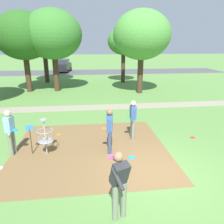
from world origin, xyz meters
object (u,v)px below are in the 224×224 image
Objects in this scene: frisbee_by_tee at (193,137)px; tree_near_left at (142,35)px; disc_golf_basket at (44,136)px; tree_mid_left at (53,35)px; player_waiting_left at (119,182)px; tree_near_right at (124,42)px; player_foreground_watching at (133,118)px; frisbee_far_right at (59,135)px; tree_mid_center at (23,36)px; player_waiting_right at (110,129)px; tree_far_left at (44,39)px; player_throwing at (10,130)px; parked_car_leftmost at (63,66)px; frisbee_near_basket at (132,157)px; frisbee_far_left at (0,168)px.

tree_near_left reaches higher than frisbee_by_tee.
disc_golf_basket is 0.21× the size of tree_mid_left.
tree_near_right is (3.17, 18.38, 3.15)m from player_waiting_left.
tree_near_right is at bearing 82.11° from player_foreground_watching.
frisbee_far_right is at bearing 170.25° from frisbee_by_tee.
tree_near_left reaches higher than tree_mid_center.
tree_mid_left is at bearing 97.35° from frisbee_far_right.
player_waiting_right is at bearing -73.75° from tree_mid_left.
tree_far_left is (-4.85, 19.33, 3.41)m from player_waiting_left.
player_waiting_left is 20.21m from tree_far_left.
tree_mid_left reaches higher than player_throwing.
tree_near_right is at bearing 66.02° from player_throwing.
tree_near_left is at bearing -84.26° from tree_near_right.
parked_car_leftmost is (-0.57, 24.37, -0.05)m from player_throwing.
frisbee_near_basket is at bearing -71.15° from tree_mid_left.
tree_mid_center reaches higher than player_waiting_left.
tree_near_left is 1.03× the size of tree_far_left.
parked_car_leftmost is at bearing 91.34° from player_throwing.
tree_far_left is (-8.55, 6.20, -0.16)m from tree_near_left.
tree_near_left is at bearing 91.12° from frisbee_by_tee.
tree_mid_center is at bearing 118.09° from frisbee_near_basket.
tree_near_left is at bearing 74.34° from player_foreground_watching.
frisbee_near_basket is 16.39m from tree_near_right.
player_foreground_watching is at bearing 9.50° from player_throwing.
player_foreground_watching is 1.53m from player_waiting_right.
player_waiting_left is at bearing -68.47° from frisbee_far_right.
frisbee_near_basket is at bearing -102.54° from player_foreground_watching.
tree_far_left is 1.44× the size of parked_car_leftmost.
tree_near_right is (1.96, 14.12, 3.17)m from player_foreground_watching.
tree_near_right is at bearing 29.53° from tree_mid_left.
player_throwing and player_waiting_left have the same top height.
player_throwing is at bearing -113.98° from tree_near_right.
parked_car_leftmost is (-7.73, 14.73, -3.63)m from tree_near_left.
frisbee_far_right is (0.28, 1.76, -0.74)m from disc_golf_basket.
player_waiting_left reaches higher than frisbee_far_right.
frisbee_by_tee is at bearing 11.67° from frisbee_far_left.
tree_mid_center is at bearing -98.99° from tree_far_left.
tree_mid_left reaches higher than frisbee_far_left.
player_foreground_watching is at bearing -105.66° from tree_near_left.
tree_far_left is (-5.72, 16.64, 4.39)m from frisbee_near_basket.
player_waiting_left is 28.14m from parked_car_leftmost.
player_foreground_watching is at bearing 77.46° from frisbee_near_basket.
player_waiting_right is 11.15m from tree_near_left.
player_throwing is at bearing -88.66° from parked_car_leftmost.
player_waiting_right is 8.32× the size of frisbee_far_right.
player_throwing is 4.90m from player_waiting_left.
frisbee_far_left is 13.08m from tree_mid_left.
tree_far_left reaches higher than player_waiting_left.
frisbee_far_right is at bearing -125.31° from tree_near_left.
parked_car_leftmost is at bearing 84.49° from tree_far_left.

